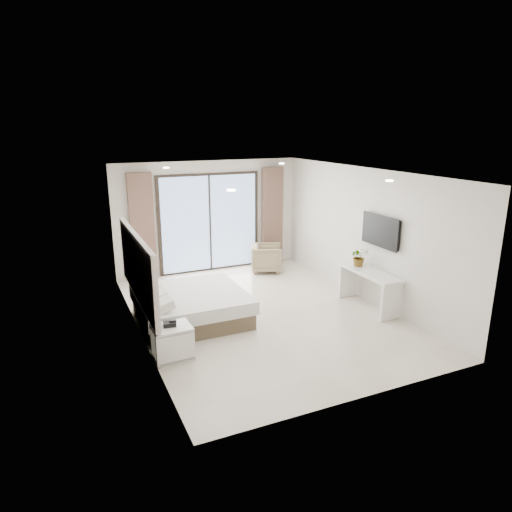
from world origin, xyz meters
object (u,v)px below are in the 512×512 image
Objects in this scene: bed at (190,306)px; console_desk at (369,281)px; armchair at (267,257)px; nightstand at (172,342)px.

console_desk reaches higher than bed.
bed is 3.50m from console_desk.
bed is at bearing 152.74° from armchair.
armchair is at bearing 105.25° from console_desk.
console_desk is at bearing -141.62° from armchair.
nightstand is 0.80× the size of armchair.
bed is at bearing 166.05° from console_desk.
bed is 1.29× the size of console_desk.
nightstand is 4.68m from armchair.
armchair is (2.58, 2.13, 0.08)m from bed.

